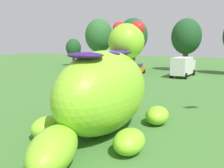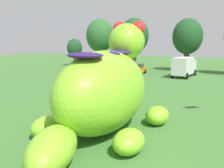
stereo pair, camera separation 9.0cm
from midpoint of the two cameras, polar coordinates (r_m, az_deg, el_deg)
name	(u,v)px [view 2 (the right image)]	position (r m, az deg, el deg)	size (l,w,h in m)	color
ground_plane	(86,136)	(13.55, -5.90, -12.12)	(160.00, 160.00, 0.00)	#427533
giant_inflatable_creature	(104,90)	(13.68, -1.63, -1.41)	(6.72, 12.58, 6.54)	#8CD12D
car_black	(103,67)	(42.93, -2.09, 4.14)	(2.33, 4.28, 1.72)	black
car_silver	(118,68)	(41.33, 1.53, 3.92)	(2.06, 4.16, 1.72)	#B7BABF
car_orange	(138,69)	(39.58, 6.19, 3.61)	(1.98, 4.12, 1.72)	orange
box_truck	(184,66)	(37.71, 16.90, 4.08)	(2.91, 6.58, 2.95)	silver
tree_far_left	(75,48)	(54.63, -8.84, 8.44)	(3.38, 3.38, 6.00)	brown
tree_left	(100,36)	(49.22, -2.81, 11.33)	(5.53, 5.53, 9.82)	brown
tree_mid_left	(134,36)	(46.12, 5.35, 11.28)	(5.44, 5.44, 9.66)	brown
tree_centre_left	(187,37)	(45.59, 17.58, 10.66)	(5.29, 5.29, 9.38)	brown
spectator_near_inflatable	(140,76)	(30.81, 6.87, 1.85)	(0.38, 0.26, 1.71)	#726656
spectator_mid_field	(67,76)	(30.89, -10.62, 1.77)	(0.38, 0.26, 1.71)	#726656
spectator_by_cars	(127,71)	(36.27, 3.73, 3.08)	(0.38, 0.26, 1.71)	#726656
spectator_wandering	(96,75)	(31.56, -3.74, 2.09)	(0.38, 0.26, 1.71)	black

